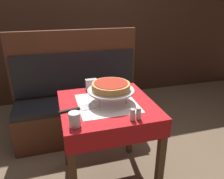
{
  "coord_description": "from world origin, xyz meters",
  "views": [
    {
      "loc": [
        -0.38,
        -1.44,
        1.49
      ],
      "look_at": [
        0.03,
        -0.02,
        0.88
      ],
      "focal_mm": 35.0,
      "sensor_mm": 36.0,
      "label": 1
    }
  ],
  "objects": [
    {
      "name": "ground_plane",
      "position": [
        0.0,
        0.0,
        0.0
      ],
      "size": [
        14.0,
        14.0,
        0.0
      ],
      "primitive_type": "plane",
      "color": "brown"
    },
    {
      "name": "dining_table_front",
      "position": [
        0.0,
        0.0,
        0.66
      ],
      "size": [
        0.7,
        0.7,
        0.76
      ],
      "color": "red",
      "rests_on": "ground_plane"
    },
    {
      "name": "dining_table_rear",
      "position": [
        0.19,
        1.41,
        0.66
      ],
      "size": [
        0.66,
        0.66,
        0.76
      ],
      "color": "beige",
      "rests_on": "ground_plane"
    },
    {
      "name": "booth_bench",
      "position": [
        -0.12,
        0.78,
        0.35
      ],
      "size": [
        1.4,
        0.46,
        1.19
      ],
      "color": "#4C2819",
      "rests_on": "ground_plane"
    },
    {
      "name": "back_wall_panel",
      "position": [
        0.0,
        1.87,
        1.2
      ],
      "size": [
        6.0,
        0.04,
        2.4
      ],
      "primitive_type": "cube",
      "color": "#3D2319",
      "rests_on": "ground_plane"
    },
    {
      "name": "pizza_pan_stand",
      "position": [
        0.03,
        0.01,
        0.85
      ],
      "size": [
        0.35,
        0.35,
        0.1
      ],
      "color": "#ADADB2",
      "rests_on": "dining_table_front"
    },
    {
      "name": "deep_dish_pizza",
      "position": [
        0.03,
        0.01,
        0.89
      ],
      "size": [
        0.28,
        0.28,
        0.05
      ],
      "color": "tan",
      "rests_on": "pizza_pan_stand"
    },
    {
      "name": "pizza_server",
      "position": [
        -0.22,
        -0.04,
        0.76
      ],
      "size": [
        0.27,
        0.11,
        0.01
      ],
      "color": "#BCBCC1",
      "rests_on": "dining_table_front"
    },
    {
      "name": "water_glass_near",
      "position": [
        -0.27,
        -0.26,
        0.81
      ],
      "size": [
        0.07,
        0.07,
        0.09
      ],
      "color": "silver",
      "rests_on": "dining_table_front"
    },
    {
      "name": "salt_shaker",
      "position": [
        0.1,
        -0.29,
        0.8
      ],
      "size": [
        0.03,
        0.03,
        0.08
      ],
      "color": "silver",
      "rests_on": "dining_table_front"
    },
    {
      "name": "pepper_shaker",
      "position": [
        0.14,
        -0.29,
        0.8
      ],
      "size": [
        0.03,
        0.03,
        0.08
      ],
      "color": "silver",
      "rests_on": "dining_table_front"
    },
    {
      "name": "napkin_holder",
      "position": [
        -0.06,
        0.31,
        0.8
      ],
      "size": [
        0.1,
        0.05,
        0.09
      ],
      "color": "#B2B2B7",
      "rests_on": "dining_table_front"
    },
    {
      "name": "condiment_caddy",
      "position": [
        0.19,
        1.43,
        0.81
      ],
      "size": [
        0.13,
        0.13,
        0.18
      ],
      "color": "black",
      "rests_on": "dining_table_rear"
    }
  ]
}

